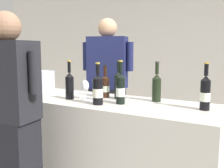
{
  "coord_description": "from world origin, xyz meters",
  "views": [
    {
      "loc": [
        1.28,
        -1.93,
        1.4
      ],
      "look_at": [
        0.17,
        0.0,
        1.1
      ],
      "focal_mm": 42.4,
      "sensor_mm": 36.0,
      "label": 1
    }
  ],
  "objects_px": {
    "wine_bottle_5": "(121,88)",
    "ice_bucket": "(44,81)",
    "wine_bottle_3": "(30,80)",
    "wine_bottle_4": "(20,82)",
    "wine_bottle_6": "(98,89)",
    "wine_bottle_8": "(105,86)",
    "person_server": "(108,96)",
    "wine_bottle_2": "(70,85)",
    "wine_bottle_7": "(157,86)",
    "wine_bottle_1": "(205,92)",
    "person_guest": "(11,129)",
    "wine_bottle_0": "(118,84)",
    "wine_glass": "(85,87)"
  },
  "relations": [
    {
      "from": "wine_bottle_3",
      "to": "wine_bottle_7",
      "type": "height_order",
      "value": "wine_bottle_7"
    },
    {
      "from": "wine_bottle_4",
      "to": "person_guest",
      "type": "height_order",
      "value": "person_guest"
    },
    {
      "from": "wine_bottle_6",
      "to": "wine_bottle_4",
      "type": "bearing_deg",
      "value": 177.91
    },
    {
      "from": "wine_glass",
      "to": "person_server",
      "type": "xyz_separation_m",
      "value": [
        -0.17,
        0.68,
        -0.21
      ]
    },
    {
      "from": "wine_bottle_4",
      "to": "ice_bucket",
      "type": "xyz_separation_m",
      "value": [
        0.1,
        0.23,
        -0.01
      ]
    },
    {
      "from": "wine_bottle_2",
      "to": "wine_bottle_5",
      "type": "distance_m",
      "value": 0.49
    },
    {
      "from": "wine_bottle_7",
      "to": "wine_bottle_0",
      "type": "bearing_deg",
      "value": -170.25
    },
    {
      "from": "wine_bottle_3",
      "to": "person_guest",
      "type": "bearing_deg",
      "value": -51.29
    },
    {
      "from": "wine_bottle_2",
      "to": "wine_bottle_7",
      "type": "xyz_separation_m",
      "value": [
        0.71,
        0.28,
        0.0
      ]
    },
    {
      "from": "wine_glass",
      "to": "person_server",
      "type": "bearing_deg",
      "value": 104.06
    },
    {
      "from": "wine_bottle_5",
      "to": "wine_glass",
      "type": "height_order",
      "value": "wine_bottle_5"
    },
    {
      "from": "person_guest",
      "to": "wine_bottle_1",
      "type": "bearing_deg",
      "value": 31.34
    },
    {
      "from": "wine_bottle_1",
      "to": "wine_bottle_6",
      "type": "relative_size",
      "value": 1.03
    },
    {
      "from": "ice_bucket",
      "to": "person_guest",
      "type": "relative_size",
      "value": 0.14
    },
    {
      "from": "wine_bottle_5",
      "to": "person_guest",
      "type": "height_order",
      "value": "person_guest"
    },
    {
      "from": "wine_bottle_1",
      "to": "wine_bottle_3",
      "type": "relative_size",
      "value": 1.18
    },
    {
      "from": "wine_bottle_2",
      "to": "wine_bottle_6",
      "type": "xyz_separation_m",
      "value": [
        0.34,
        -0.07,
        -0.01
      ]
    },
    {
      "from": "wine_bottle_0",
      "to": "wine_bottle_8",
      "type": "xyz_separation_m",
      "value": [
        -0.14,
        0.0,
        -0.03
      ]
    },
    {
      "from": "wine_bottle_6",
      "to": "wine_bottle_8",
      "type": "relative_size",
      "value": 1.13
    },
    {
      "from": "wine_bottle_6",
      "to": "wine_bottle_8",
      "type": "xyz_separation_m",
      "value": [
        -0.11,
        0.3,
        -0.02
      ]
    },
    {
      "from": "wine_bottle_4",
      "to": "wine_bottle_8",
      "type": "xyz_separation_m",
      "value": [
        0.83,
        0.26,
        -0.01
      ]
    },
    {
      "from": "wine_bottle_2",
      "to": "wine_bottle_6",
      "type": "distance_m",
      "value": 0.35
    },
    {
      "from": "wine_bottle_5",
      "to": "person_server",
      "type": "bearing_deg",
      "value": 127.47
    },
    {
      "from": "wine_bottle_6",
      "to": "wine_bottle_5",
      "type": "bearing_deg",
      "value": 36.82
    },
    {
      "from": "wine_bottle_4",
      "to": "wine_bottle_5",
      "type": "distance_m",
      "value": 1.09
    },
    {
      "from": "wine_bottle_6",
      "to": "wine_bottle_0",
      "type": "bearing_deg",
      "value": 84.07
    },
    {
      "from": "wine_bottle_7",
      "to": "person_guest",
      "type": "distance_m",
      "value": 1.2
    },
    {
      "from": "wine_bottle_0",
      "to": "wine_bottle_6",
      "type": "xyz_separation_m",
      "value": [
        -0.03,
        -0.29,
        -0.01
      ]
    },
    {
      "from": "wine_bottle_3",
      "to": "wine_bottle_6",
      "type": "bearing_deg",
      "value": -14.13
    },
    {
      "from": "wine_bottle_6",
      "to": "person_server",
      "type": "relative_size",
      "value": 0.2
    },
    {
      "from": "wine_bottle_0",
      "to": "person_server",
      "type": "distance_m",
      "value": 0.73
    },
    {
      "from": "wine_bottle_4",
      "to": "ice_bucket",
      "type": "relative_size",
      "value": 1.46
    },
    {
      "from": "wine_bottle_4",
      "to": "person_guest",
      "type": "distance_m",
      "value": 0.79
    },
    {
      "from": "wine_bottle_1",
      "to": "person_server",
      "type": "height_order",
      "value": "person_server"
    },
    {
      "from": "wine_bottle_2",
      "to": "person_server",
      "type": "height_order",
      "value": "person_server"
    },
    {
      "from": "wine_bottle_3",
      "to": "wine_bottle_5",
      "type": "height_order",
      "value": "wine_bottle_5"
    },
    {
      "from": "wine_bottle_3",
      "to": "wine_bottle_7",
      "type": "relative_size",
      "value": 0.87
    },
    {
      "from": "wine_bottle_8",
      "to": "wine_glass",
      "type": "xyz_separation_m",
      "value": [
        -0.12,
        -0.15,
        0.0
      ]
    },
    {
      "from": "wine_bottle_2",
      "to": "wine_bottle_4",
      "type": "bearing_deg",
      "value": -176.91
    },
    {
      "from": "wine_bottle_3",
      "to": "wine_bottle_2",
      "type": "bearing_deg",
      "value": -15.64
    },
    {
      "from": "wine_bottle_5",
      "to": "ice_bucket",
      "type": "height_order",
      "value": "wine_bottle_5"
    },
    {
      "from": "wine_bottle_3",
      "to": "wine_glass",
      "type": "xyz_separation_m",
      "value": [
        0.82,
        -0.12,
        -0.0
      ]
    },
    {
      "from": "wine_bottle_6",
      "to": "wine_glass",
      "type": "bearing_deg",
      "value": 147.97
    },
    {
      "from": "ice_bucket",
      "to": "person_server",
      "type": "distance_m",
      "value": 0.75
    },
    {
      "from": "wine_bottle_3",
      "to": "wine_bottle_4",
      "type": "relative_size",
      "value": 0.88
    },
    {
      "from": "wine_bottle_1",
      "to": "wine_bottle_3",
      "type": "distance_m",
      "value": 1.84
    },
    {
      "from": "wine_bottle_0",
      "to": "wine_bottle_3",
      "type": "distance_m",
      "value": 1.08
    },
    {
      "from": "wine_bottle_1",
      "to": "wine_bottle_3",
      "type": "xyz_separation_m",
      "value": [
        -1.84,
        0.04,
        -0.02
      ]
    },
    {
      "from": "wine_bottle_4",
      "to": "wine_bottle_3",
      "type": "bearing_deg",
      "value": 115.68
    },
    {
      "from": "wine_bottle_5",
      "to": "wine_bottle_4",
      "type": "bearing_deg",
      "value": -175.97
    }
  ]
}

